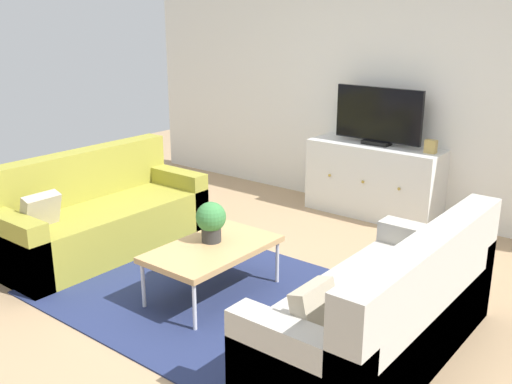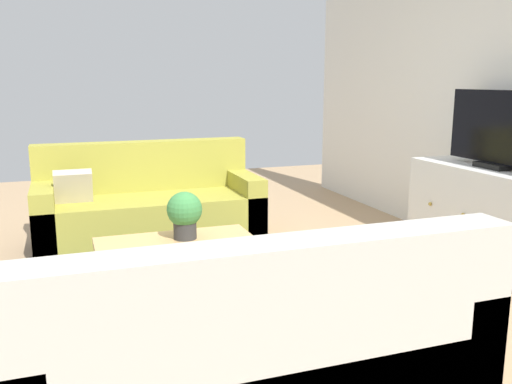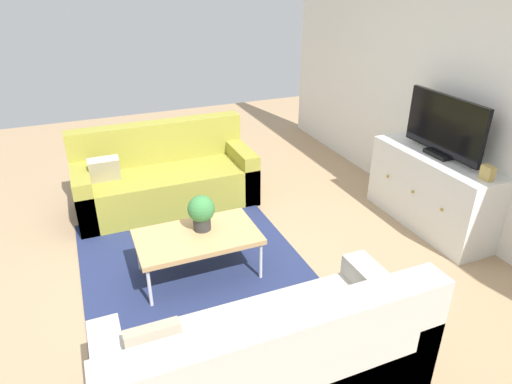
{
  "view_description": "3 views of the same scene",
  "coord_description": "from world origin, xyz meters",
  "px_view_note": "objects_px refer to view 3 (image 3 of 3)",
  "views": [
    {
      "loc": [
        2.79,
        -3.11,
        2.09
      ],
      "look_at": [
        0.0,
        0.41,
        0.69
      ],
      "focal_mm": 41.23,
      "sensor_mm": 36.0,
      "label": 1
    },
    {
      "loc": [
        3.32,
        -0.78,
        1.42
      ],
      "look_at": [
        0.0,
        0.41,
        0.69
      ],
      "focal_mm": 38.23,
      "sensor_mm": 36.0,
      "label": 2
    },
    {
      "loc": [
        3.15,
        -0.9,
        2.41
      ],
      "look_at": [
        0.0,
        0.41,
        0.69
      ],
      "focal_mm": 31.64,
      "sensor_mm": 36.0,
      "label": 3
    }
  ],
  "objects_px": {
    "coffee_table": "(197,238)",
    "flat_screen_tv": "(444,127)",
    "mantel_clock": "(488,173)",
    "couch_left_side": "(164,179)",
    "tv_console": "(430,191)",
    "potted_plant": "(201,211)",
    "couch_right_side": "(270,370)"
  },
  "relations": [
    {
      "from": "couch_right_side",
      "to": "tv_console",
      "type": "xyz_separation_m",
      "value": [
        -1.35,
        2.37,
        0.09
      ]
    },
    {
      "from": "potted_plant",
      "to": "tv_console",
      "type": "height_order",
      "value": "tv_console"
    },
    {
      "from": "coffee_table",
      "to": "potted_plant",
      "type": "xyz_separation_m",
      "value": [
        -0.07,
        0.07,
        0.2
      ]
    },
    {
      "from": "coffee_table",
      "to": "couch_right_side",
      "type": "bearing_deg",
      "value": 1.09
    },
    {
      "from": "couch_left_side",
      "to": "flat_screen_tv",
      "type": "height_order",
      "value": "flat_screen_tv"
    },
    {
      "from": "couch_left_side",
      "to": "coffee_table",
      "type": "xyz_separation_m",
      "value": [
        1.45,
        -0.03,
        0.08
      ]
    },
    {
      "from": "coffee_table",
      "to": "flat_screen_tv",
      "type": "xyz_separation_m",
      "value": [
        0.07,
        2.42,
        0.68
      ]
    },
    {
      "from": "couch_right_side",
      "to": "potted_plant",
      "type": "distance_m",
      "value": 1.52
    },
    {
      "from": "flat_screen_tv",
      "to": "mantel_clock",
      "type": "distance_m",
      "value": 0.63
    },
    {
      "from": "tv_console",
      "to": "mantel_clock",
      "type": "xyz_separation_m",
      "value": [
        0.58,
        0.0,
        0.45
      ]
    },
    {
      "from": "coffee_table",
      "to": "mantel_clock",
      "type": "distance_m",
      "value": 2.53
    },
    {
      "from": "tv_console",
      "to": "mantel_clock",
      "type": "relative_size",
      "value": 10.84
    },
    {
      "from": "couch_right_side",
      "to": "coffee_table",
      "type": "relative_size",
      "value": 1.88
    },
    {
      "from": "coffee_table",
      "to": "potted_plant",
      "type": "bearing_deg",
      "value": 137.19
    },
    {
      "from": "potted_plant",
      "to": "tv_console",
      "type": "xyz_separation_m",
      "value": [
        0.14,
        2.34,
        -0.19
      ]
    },
    {
      "from": "coffee_table",
      "to": "potted_plant",
      "type": "relative_size",
      "value": 3.26
    },
    {
      "from": "couch_right_side",
      "to": "flat_screen_tv",
      "type": "bearing_deg",
      "value": 119.42
    },
    {
      "from": "couch_left_side",
      "to": "potted_plant",
      "type": "distance_m",
      "value": 1.41
    },
    {
      "from": "tv_console",
      "to": "flat_screen_tv",
      "type": "distance_m",
      "value": 0.67
    },
    {
      "from": "couch_right_side",
      "to": "tv_console",
      "type": "height_order",
      "value": "couch_right_side"
    },
    {
      "from": "couch_right_side",
      "to": "mantel_clock",
      "type": "relative_size",
      "value": 14.65
    },
    {
      "from": "couch_left_side",
      "to": "coffee_table",
      "type": "bearing_deg",
      "value": -1.07
    },
    {
      "from": "tv_console",
      "to": "flat_screen_tv",
      "type": "xyz_separation_m",
      "value": [
        0.0,
        0.02,
        0.67
      ]
    },
    {
      "from": "couch_right_side",
      "to": "potted_plant",
      "type": "height_order",
      "value": "couch_right_side"
    },
    {
      "from": "couch_left_side",
      "to": "coffee_table",
      "type": "height_order",
      "value": "couch_left_side"
    },
    {
      "from": "flat_screen_tv",
      "to": "potted_plant",
      "type": "bearing_deg",
      "value": -93.5
    },
    {
      "from": "coffee_table",
      "to": "mantel_clock",
      "type": "bearing_deg",
      "value": 74.69
    },
    {
      "from": "couch_left_side",
      "to": "couch_right_side",
      "type": "xyz_separation_m",
      "value": [
        2.87,
        0.0,
        0.0
      ]
    },
    {
      "from": "flat_screen_tv",
      "to": "coffee_table",
      "type": "bearing_deg",
      "value": -91.73
    },
    {
      "from": "flat_screen_tv",
      "to": "mantel_clock",
      "type": "height_order",
      "value": "flat_screen_tv"
    },
    {
      "from": "coffee_table",
      "to": "flat_screen_tv",
      "type": "relative_size",
      "value": 1.08
    },
    {
      "from": "potted_plant",
      "to": "flat_screen_tv",
      "type": "height_order",
      "value": "flat_screen_tv"
    }
  ]
}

